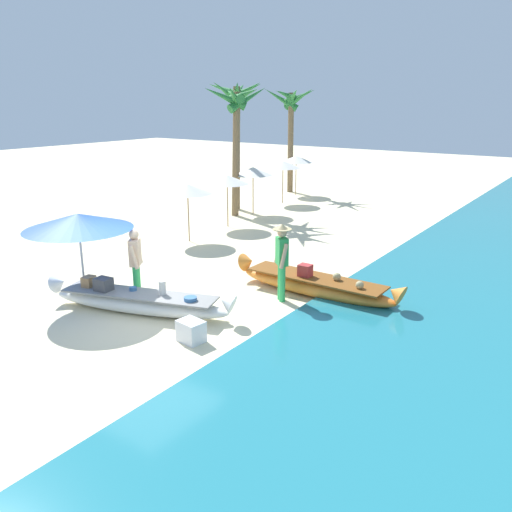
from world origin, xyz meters
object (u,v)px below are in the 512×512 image
at_px(person_vendor_hatted, 282,257).
at_px(palm_tree_tall_inland, 291,106).
at_px(person_tourist_customer, 136,261).
at_px(palm_tree_leaning_seaward, 237,105).
at_px(cooler_box, 191,331).
at_px(boat_orange_midground, 315,285).
at_px(boat_white_foreground, 139,301).
at_px(palm_tree_mid_cluster, 237,112).
at_px(patio_umbrella_large, 78,222).

distance_m(person_vendor_hatted, palm_tree_tall_inland, 15.48).
relative_size(person_tourist_customer, palm_tree_leaning_seaward, 0.32).
bearing_deg(cooler_box, boat_orange_midground, 86.11).
xyz_separation_m(person_vendor_hatted, cooler_box, (-0.27, -2.85, -0.85)).
bearing_deg(person_tourist_customer, palm_tree_tall_inland, 108.46).
distance_m(boat_white_foreground, palm_tree_tall_inland, 16.89).
xyz_separation_m(boat_orange_midground, palm_tree_mid_cluster, (-6.95, 6.16, 3.81)).
bearing_deg(patio_umbrella_large, cooler_box, -2.81).
relative_size(boat_orange_midground, person_tourist_customer, 2.57).
distance_m(boat_orange_midground, palm_tree_leaning_seaward, 11.35).
relative_size(palm_tree_leaning_seaward, cooler_box, 10.72).
distance_m(person_vendor_hatted, palm_tree_leaning_seaward, 11.26).
bearing_deg(person_tourist_customer, person_vendor_hatted, 35.78).
height_order(boat_white_foreground, person_vendor_hatted, person_vendor_hatted).
bearing_deg(boat_orange_midground, palm_tree_leaning_seaward, 136.97).
bearing_deg(boat_white_foreground, patio_umbrella_large, -170.37).
relative_size(palm_tree_leaning_seaward, palm_tree_mid_cluster, 1.04).
distance_m(palm_tree_tall_inland, cooler_box, 18.00).
xyz_separation_m(boat_orange_midground, person_tourist_customer, (-3.21, -2.71, 0.71)).
distance_m(palm_tree_tall_inland, palm_tree_leaning_seaward, 5.08).
xyz_separation_m(person_vendor_hatted, palm_tree_leaning_seaward, (-7.26, 7.98, 3.24)).
relative_size(patio_umbrella_large, cooler_box, 4.86).
bearing_deg(cooler_box, boat_white_foreground, 175.62).
height_order(person_vendor_hatted, person_tourist_customer, person_vendor_hatted).
distance_m(palm_tree_mid_cluster, cooler_box, 12.18).
bearing_deg(palm_tree_leaning_seaward, patio_umbrella_large, -71.54).
xyz_separation_m(patio_umbrella_large, palm_tree_tall_inland, (-4.03, 15.72, 2.30)).
xyz_separation_m(boat_orange_midground, cooler_box, (-0.76, -3.60, -0.05)).
relative_size(boat_orange_midground, person_vendor_hatted, 2.39).
xyz_separation_m(palm_tree_tall_inland, cooler_box, (7.45, -15.89, -3.99)).
height_order(boat_white_foreground, cooler_box, boat_white_foreground).
height_order(boat_orange_midground, palm_tree_mid_cluster, palm_tree_mid_cluster).
height_order(patio_umbrella_large, palm_tree_mid_cluster, palm_tree_mid_cluster).
distance_m(boat_white_foreground, cooler_box, 1.96).
bearing_deg(boat_white_foreground, boat_orange_midground, 49.78).
distance_m(boat_orange_midground, palm_tree_tall_inland, 15.30).
relative_size(boat_white_foreground, palm_tree_mid_cluster, 0.86).
height_order(person_vendor_hatted, palm_tree_tall_inland, palm_tree_tall_inland).
bearing_deg(palm_tree_tall_inland, boat_white_foreground, -70.29).
bearing_deg(boat_orange_midground, patio_umbrella_large, -140.73).
bearing_deg(patio_umbrella_large, palm_tree_tall_inland, 104.37).
relative_size(boat_white_foreground, cooler_box, 8.86).
bearing_deg(patio_umbrella_large, person_tourist_customer, 36.40).
xyz_separation_m(person_tourist_customer, cooler_box, (2.45, -0.89, -0.76)).
xyz_separation_m(person_vendor_hatted, palm_tree_tall_inland, (-7.72, 13.04, 3.14)).
distance_m(person_tourist_customer, palm_tree_tall_inland, 16.14).
bearing_deg(person_tourist_customer, cooler_box, -19.98).
height_order(palm_tree_tall_inland, cooler_box, palm_tree_tall_inland).
distance_m(boat_orange_midground, patio_umbrella_large, 5.66).
bearing_deg(patio_umbrella_large, boat_orange_midground, 39.27).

